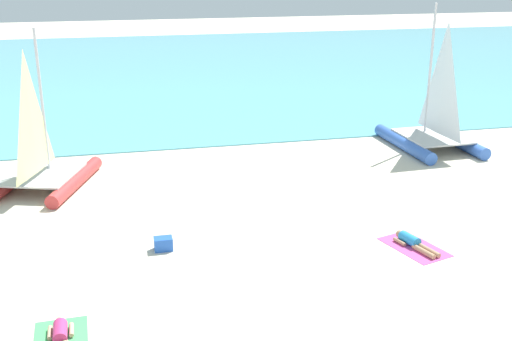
% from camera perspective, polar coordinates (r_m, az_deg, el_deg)
% --- Properties ---
extents(ground_plane, '(120.00, 120.00, 0.00)m').
position_cam_1_polar(ground_plane, '(24.33, -2.36, 0.62)').
color(ground_plane, beige).
extents(ocean_water, '(120.00, 40.00, 0.05)m').
position_cam_1_polar(ocean_water, '(45.89, -7.67, 9.19)').
color(ocean_water, '#5BB2C1').
rests_on(ocean_water, ground).
extents(sailboat_red, '(3.83, 4.77, 5.41)m').
position_cam_1_polar(sailboat_red, '(22.76, -18.85, 0.43)').
color(sailboat_red, '#CC3838').
rests_on(sailboat_red, ground).
extents(sailboat_blue, '(3.03, 4.60, 5.88)m').
position_cam_1_polar(sailboat_blue, '(27.07, 15.73, 3.75)').
color(sailboat_blue, blue).
rests_on(sailboat_blue, ground).
extents(sunbather_left, '(0.56, 1.56, 0.30)m').
position_cam_1_polar(sunbather_left, '(14.07, -17.38, -14.20)').
color(sunbather_left, '#D83372').
rests_on(sunbather_left, towel_left).
extents(towel_right, '(1.59, 2.13, 0.01)m').
position_cam_1_polar(towel_right, '(17.99, 14.19, -6.76)').
color(towel_right, '#D84C99').
rests_on(towel_right, ground).
extents(sunbather_right, '(0.81, 1.55, 0.30)m').
position_cam_1_polar(sunbather_right, '(17.98, 14.07, -6.33)').
color(sunbather_right, '#268CCC').
rests_on(sunbather_right, towel_right).
extents(cooler_box, '(0.50, 0.36, 0.36)m').
position_cam_1_polar(cooler_box, '(17.42, -8.42, -6.60)').
color(cooler_box, blue).
rests_on(cooler_box, ground).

